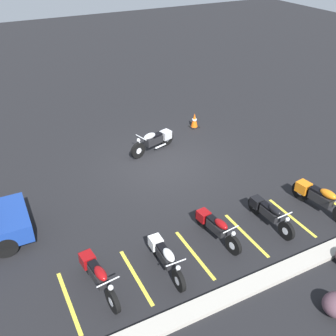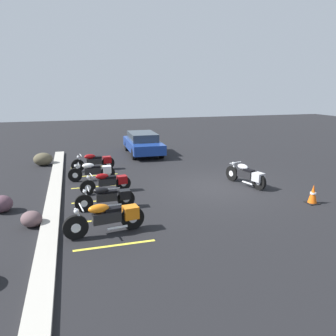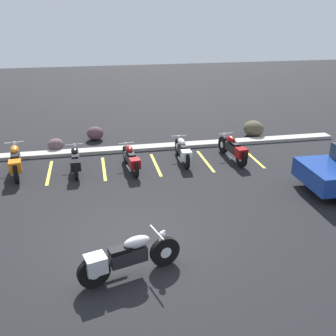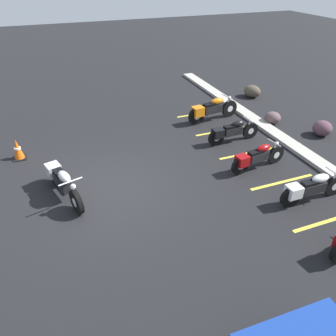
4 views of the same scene
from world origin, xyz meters
name	(u,v)px [view 1 (image 1 of 4)]	position (x,y,z in m)	size (l,w,h in m)	color
ground	(163,165)	(0.00, 0.00, 0.00)	(60.00, 60.00, 0.00)	black
motorcycle_silver_featured	(155,140)	(-0.21, -1.19, 0.46)	(2.13, 0.88, 0.86)	black
parked_bike_0	(319,197)	(-3.16, 4.75, 0.47)	(0.71, 2.25, 0.89)	black
parked_bike_1	(268,213)	(-1.28, 4.56, 0.41)	(0.55, 1.97, 0.77)	black
parked_bike_2	(215,227)	(0.51, 4.36, 0.41)	(0.60, 1.96, 0.77)	black
parked_bike_3	(165,256)	(2.36, 4.76, 0.42)	(0.56, 1.99, 0.78)	black
parked_bike_4	(97,275)	(4.16, 4.58, 0.44)	(0.62, 2.08, 0.82)	black
concrete_curb	(273,276)	(0.00, 6.36, 0.06)	(18.00, 0.50, 0.12)	#A8A399
traffic_cone	(194,121)	(-2.74, -2.32, 0.32)	(0.40, 0.40, 0.67)	black
stall_line_0	(333,202)	(-3.94, 4.70, 0.00)	(0.10, 2.10, 0.00)	gold
stall_line_1	(292,217)	(-2.16, 4.70, 0.00)	(0.10, 2.10, 0.00)	gold
stall_line_2	(246,235)	(-0.38, 4.70, 0.00)	(0.10, 2.10, 0.00)	gold
stall_line_3	(194,254)	(1.40, 4.70, 0.00)	(0.10, 2.10, 0.00)	gold
stall_line_4	(136,277)	(3.18, 4.70, 0.00)	(0.10, 2.10, 0.00)	gold
stall_line_5	(69,302)	(4.96, 4.70, 0.00)	(0.10, 2.10, 0.00)	gold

